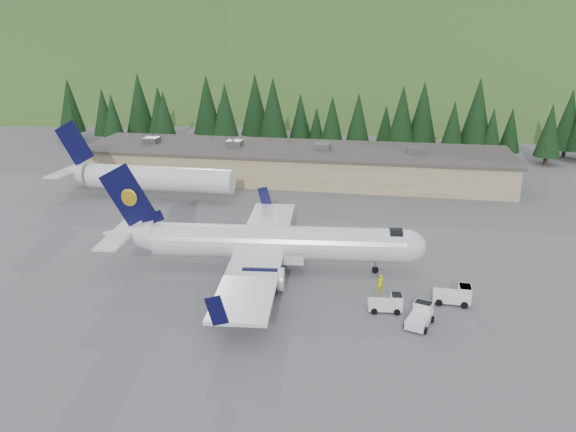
# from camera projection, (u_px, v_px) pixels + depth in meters

# --- Properties ---
(ground) EXTENTS (600.00, 600.00, 0.00)m
(ground) POSITION_uv_depth(u_px,v_px,m) (278.00, 270.00, 58.90)
(ground) COLOR #59595D
(airliner) EXTENTS (33.75, 31.72, 11.19)m
(airliner) POSITION_uv_depth(u_px,v_px,m) (268.00, 243.00, 58.03)
(airliner) COLOR white
(airliner) RESTS_ON ground
(second_airliner) EXTENTS (27.50, 11.00, 10.05)m
(second_airliner) POSITION_uv_depth(u_px,v_px,m) (141.00, 177.00, 82.59)
(second_airliner) COLOR white
(second_airliner) RESTS_ON ground
(baggage_tug_a) EXTENTS (3.15, 2.10, 1.60)m
(baggage_tug_a) POSITION_uv_depth(u_px,v_px,m) (388.00, 303.00, 50.20)
(baggage_tug_a) COLOR white
(baggage_tug_a) RESTS_ON ground
(baggage_tug_b) EXTENTS (3.42, 2.15, 1.79)m
(baggage_tug_b) POSITION_uv_depth(u_px,v_px,m) (455.00, 295.00, 51.55)
(baggage_tug_b) COLOR white
(baggage_tug_b) RESTS_ON ground
(baggage_tug_c) EXTENTS (2.72, 3.56, 1.72)m
(baggage_tug_c) POSITION_uv_depth(u_px,v_px,m) (420.00, 316.00, 47.88)
(baggage_tug_c) COLOR white
(baggage_tug_c) RESTS_ON ground
(terminal_building) EXTENTS (71.00, 17.00, 6.10)m
(terminal_building) POSITION_uv_depth(u_px,v_px,m) (293.00, 163.00, 94.37)
(terminal_building) COLOR #A08763
(terminal_building) RESTS_ON ground
(ramp_worker) EXTENTS (0.82, 0.77, 1.88)m
(ramp_worker) POSITION_uv_depth(u_px,v_px,m) (380.00, 284.00, 53.56)
(ramp_worker) COLOR #F0D600
(ramp_worker) RESTS_ON ground
(tree_line) EXTENTS (113.00, 15.44, 14.42)m
(tree_line) POSITION_uv_depth(u_px,v_px,m) (310.00, 113.00, 114.15)
(tree_line) COLOR black
(tree_line) RESTS_ON ground
(hills) EXTENTS (614.00, 330.00, 300.00)m
(hills) POSITION_uv_depth(u_px,v_px,m) (472.00, 263.00, 269.68)
(hills) COLOR #2B4C1B
(hills) RESTS_ON ground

